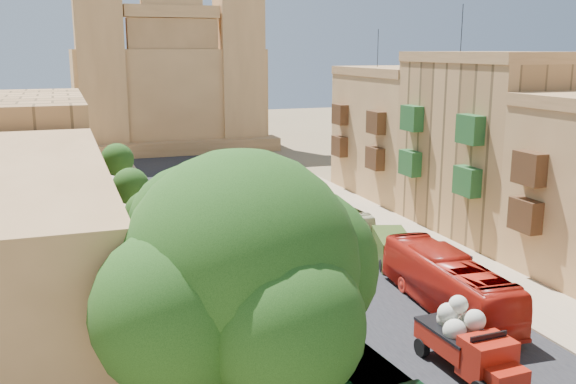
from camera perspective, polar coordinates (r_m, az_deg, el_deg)
road_surface at (r=50.45m, az=-1.52°, el=-3.50°), size 14.00×140.00×0.01m
sidewalk_east at (r=54.03m, az=8.11°, el=-2.54°), size 5.00×140.00×0.01m
sidewalk_west at (r=48.49m, az=-12.29°, el=-4.46°), size 5.00×140.00×0.01m
kerb_east at (r=52.93m, az=5.71°, el=-2.73°), size 0.25×140.00×0.12m
kerb_west at (r=48.82m, az=-9.38°, el=-4.15°), size 0.25×140.00×0.12m
townhouse_c at (r=51.92m, az=17.27°, el=4.19°), size 9.00×14.00×17.40m
townhouse_d at (r=63.67m, az=9.70°, el=5.34°), size 9.00×14.00×15.90m
west_wall at (r=38.48m, az=-14.85°, el=-7.71°), size 1.00×40.00×1.80m
west_building_low at (r=35.62m, az=-23.72°, el=-4.43°), size 10.00×28.00×8.40m
west_building_mid at (r=60.86m, az=-22.22°, el=3.16°), size 10.00×22.00×10.00m
church at (r=96.01m, az=-10.72°, el=9.69°), size 28.00×22.50×36.30m
ficus_tree at (r=22.21m, az=-3.92°, el=-7.43°), size 10.77×9.91×10.77m
street_tree_a at (r=30.33m, az=-9.07°, el=-7.33°), size 3.61×3.61×5.54m
street_tree_b at (r=41.74m, az=-12.12°, el=-2.16°), size 3.45×3.45×5.30m
street_tree_c at (r=53.47m, az=-13.82°, el=0.47°), size 3.02×3.02×4.64m
street_tree_d at (r=65.18m, az=-14.94°, el=2.76°), size 3.26×3.26×5.01m
red_truck at (r=29.80m, az=15.76°, el=-12.74°), size 2.46×5.75×3.31m
olive_pickup at (r=43.37m, az=9.26°, el=-5.04°), size 3.46×5.20×1.98m
bus_red_east at (r=36.27m, az=14.00°, el=-7.81°), size 3.30×11.34×3.12m
bus_cream_east at (r=49.16m, az=3.83°, el=-2.32°), size 2.87×9.88×2.72m
car_blue_a at (r=36.29m, az=4.60°, el=-9.13°), size 1.47×3.39×1.14m
car_white_a at (r=52.70m, az=-6.15°, el=-2.15°), size 1.82×4.03×1.28m
car_cream at (r=42.64m, az=4.03°, el=-5.75°), size 2.25×4.35×1.17m
car_dkblue at (r=58.98m, az=-5.91°, el=-0.49°), size 2.09×4.92×1.41m
car_white_b at (r=57.54m, az=-3.28°, el=-0.94°), size 2.50×3.46×1.10m
car_blue_b at (r=70.51m, az=-10.22°, el=1.45°), size 1.78×3.86×1.23m
pedestrian_a at (r=40.25m, az=15.77°, el=-6.74°), size 0.80×0.62×1.95m
pedestrian_c at (r=43.74m, az=12.44°, el=-5.09°), size 0.75×1.16×1.84m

